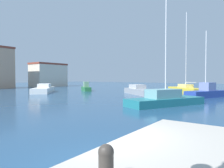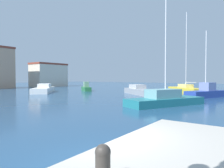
# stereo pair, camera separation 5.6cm
# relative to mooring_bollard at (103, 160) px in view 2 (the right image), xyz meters

# --- Properties ---
(water) EXTENTS (160.00, 160.00, 0.00)m
(water) POSITION_rel_mooring_bollard_xyz_m (16.99, 21.69, -1.32)
(water) COLOR navy
(water) RESTS_ON ground
(mooring_bollard) EXTENTS (0.26, 0.26, 0.56)m
(mooring_bollard) POSITION_rel_mooring_bollard_xyz_m (0.00, 0.00, 0.00)
(mooring_bollard) COLOR #38332D
(mooring_bollard) RESTS_ON pier_quay
(sailboat_blue_near_pier) EXTENTS (6.52, 4.20, 8.80)m
(sailboat_blue_near_pier) POSITION_rel_mooring_bollard_xyz_m (26.62, 3.86, -0.64)
(sailboat_blue_near_pier) COLOR #233D93
(sailboat_blue_near_pier) RESTS_ON water
(motorboat_white_distant_east) EXTENTS (8.11, 8.08, 1.54)m
(motorboat_white_distant_east) POSITION_rel_mooring_bollard_xyz_m (19.53, 29.17, -0.76)
(motorboat_white_distant_east) COLOR white
(motorboat_white_distant_east) RESTS_ON water
(motorboat_green_behind_lamppost) EXTENTS (3.57, 4.26, 1.84)m
(motorboat_green_behind_lamppost) POSITION_rel_mooring_bollard_xyz_m (27.18, 26.09, -0.71)
(motorboat_green_behind_lamppost) COLOR #28703D
(motorboat_green_behind_lamppost) RESTS_ON water
(motorboat_grey_distant_north) EXTENTS (6.54, 7.61, 1.52)m
(motorboat_grey_distant_north) POSITION_rel_mooring_bollard_xyz_m (25.94, 13.46, -0.75)
(motorboat_grey_distant_north) COLOR gray
(motorboat_grey_distant_north) RESTS_ON water
(sailboat_yellow_outer_mooring) EXTENTS (7.60, 7.73, 13.54)m
(sailboat_yellow_outer_mooring) POSITION_rel_mooring_bollard_xyz_m (32.48, 8.18, -0.70)
(sailboat_yellow_outer_mooring) COLOR gold
(sailboat_yellow_outer_mooring) RESTS_ON water
(sailboat_teal_far_left) EXTENTS (8.29, 5.62, 13.43)m
(sailboat_teal_far_left) POSITION_rel_mooring_bollard_xyz_m (16.02, 5.34, -0.71)
(sailboat_teal_far_left) COLOR #1E707A
(sailboat_teal_far_left) RESTS_ON water
(harbor_office) EXTENTS (10.02, 5.59, 6.87)m
(harbor_office) POSITION_rel_mooring_bollard_xyz_m (35.05, 48.60, 2.12)
(harbor_office) COLOR beige
(harbor_office) RESTS_ON ground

